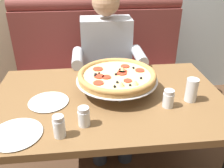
% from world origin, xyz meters
% --- Properties ---
extents(booth_bench, '(1.58, 0.78, 1.13)m').
position_xyz_m(booth_bench, '(0.00, 0.88, 0.40)').
color(booth_bench, brown).
rests_on(booth_bench, ground_plane).
extents(dining_table, '(1.30, 0.83, 0.75)m').
position_xyz_m(dining_table, '(0.00, 0.00, 0.66)').
color(dining_table, brown).
rests_on(dining_table, ground_plane).
extents(diner_main, '(0.54, 0.64, 1.27)m').
position_xyz_m(diner_main, '(0.05, 0.62, 0.71)').
color(diner_main, '#2D3342').
rests_on(diner_main, ground_plane).
extents(pizza, '(0.47, 0.47, 0.13)m').
position_xyz_m(pizza, '(0.05, 0.06, 0.84)').
color(pizza, silver).
rests_on(pizza, dining_table).
extents(shaker_pepper_flakes, '(0.05, 0.05, 0.10)m').
position_xyz_m(shaker_pepper_flakes, '(-0.25, -0.31, 0.79)').
color(shaker_pepper_flakes, white).
rests_on(shaker_pepper_flakes, dining_table).
extents(shaker_parmesan, '(0.06, 0.06, 0.10)m').
position_xyz_m(shaker_parmesan, '(0.30, -0.13, 0.79)').
color(shaker_parmesan, white).
rests_on(shaker_parmesan, dining_table).
extents(shaker_oregano, '(0.06, 0.06, 0.10)m').
position_xyz_m(shaker_oregano, '(-0.14, -0.24, 0.79)').
color(shaker_oregano, white).
rests_on(shaker_oregano, dining_table).
extents(plate_near_left, '(0.22, 0.22, 0.02)m').
position_xyz_m(plate_near_left, '(-0.33, -0.02, 0.76)').
color(plate_near_left, white).
rests_on(plate_near_left, dining_table).
extents(plate_near_right, '(0.24, 0.24, 0.02)m').
position_xyz_m(plate_near_right, '(-0.44, -0.28, 0.76)').
color(plate_near_right, white).
rests_on(plate_near_right, dining_table).
extents(drinking_glass, '(0.06, 0.06, 0.13)m').
position_xyz_m(drinking_glass, '(0.44, -0.09, 0.80)').
color(drinking_glass, silver).
rests_on(drinking_glass, dining_table).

